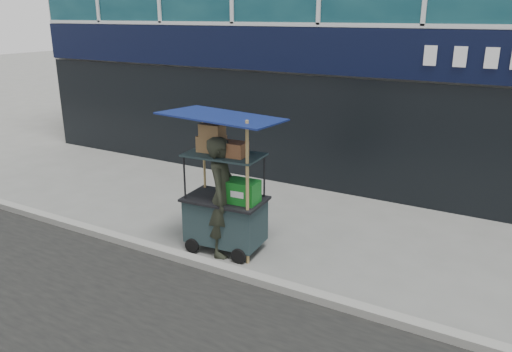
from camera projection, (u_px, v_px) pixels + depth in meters
The scene contains 4 objects.
ground at pixel (209, 261), 7.64m from camera, with size 80.00×80.00×0.00m, color #60605B.
curb at pixel (201, 263), 7.46m from camera, with size 80.00×0.18×0.12m, color gray.
vendor_cart at pixel (226, 203), 7.79m from camera, with size 1.76×1.30×2.25m.
vendor_man at pixel (223, 197), 7.62m from camera, with size 0.69×0.45×1.88m, color #26291E.
Camera 1 is at (4.06, -5.58, 3.61)m, focal length 35.00 mm.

